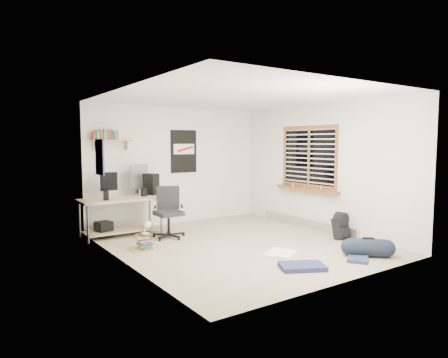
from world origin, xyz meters
TOP-DOWN VIEW (x-y plane):
  - floor at (0.00, 0.00)m, footprint 4.00×4.50m
  - ceiling at (0.00, 0.00)m, footprint 4.00×4.50m
  - back_wall at (0.00, 2.25)m, footprint 4.00×0.01m
  - left_wall at (-2.00, 0.00)m, footprint 0.01×4.50m
  - right_wall at (2.00, 0.00)m, footprint 0.01×4.50m
  - desk at (-1.44, 1.77)m, footprint 1.56×0.80m
  - monitor_left at (-1.63, 1.91)m, footprint 0.36×0.14m
  - monitor_right at (-0.98, 2.00)m, footprint 0.45×0.29m
  - pc_tower at (-0.79, 2.00)m, footprint 0.36×0.47m
  - keyboard at (-1.07, 1.78)m, footprint 0.39×0.21m
  - speaker_left at (-1.75, 1.66)m, footprint 0.12×0.12m
  - speaker_right at (-0.98, 1.76)m, footprint 0.10×0.10m
  - office_chair at (-0.78, 1.12)m, footprint 0.81×0.81m
  - wall_shelf at (-1.45, 2.14)m, footprint 0.80×0.22m
  - poster_back_wall at (0.15, 2.23)m, footprint 0.62×0.03m
  - poster_left_wall at (-1.99, 1.20)m, footprint 0.02×0.42m
  - window at (1.95, 0.30)m, footprint 0.10×1.50m
  - baseboard_heater at (1.96, 0.30)m, footprint 0.08×2.50m
  - backpack at (1.75, -0.72)m, footprint 0.30×0.25m
  - duffel_bag at (1.19, -1.71)m, footprint 0.39×0.39m
  - tshirt at (0.14, -0.89)m, footprint 0.64×0.61m
  - jeans_a at (-0.07, -1.57)m, footprint 0.72×0.62m
  - jeans_b at (0.89, -1.75)m, footprint 0.48×0.46m
  - book_stack at (-1.48, 0.61)m, footprint 0.55×0.50m
  - desk_lamp at (-1.46, 0.59)m, footprint 0.18×0.24m
  - subwoofer at (-1.75, 1.84)m, footprint 0.31×0.31m

SIDE VIEW (x-z plane):
  - floor at x=0.00m, z-range -0.01..0.00m
  - tshirt at x=0.14m, z-range 0.00..0.04m
  - jeans_b at x=0.89m, z-range 0.00..0.05m
  - jeans_a at x=-0.07m, z-range 0.00..0.06m
  - baseboard_heater at x=1.96m, z-range 0.00..0.18m
  - duffel_bag at x=1.19m, z-range -0.13..0.41m
  - subwoofer at x=-1.75m, z-range -0.01..0.29m
  - book_stack at x=-1.48m, z-range -0.01..0.31m
  - backpack at x=1.75m, z-range 0.01..0.39m
  - desk at x=-1.44m, z-range 0.02..0.71m
  - desk_lamp at x=-1.46m, z-range 0.28..0.48m
  - office_chair at x=-0.78m, z-range 0.02..0.96m
  - keyboard at x=-1.07m, z-range 0.68..0.70m
  - speaker_right at x=-0.98m, z-range 0.68..0.86m
  - speaker_left at x=-1.75m, z-range 0.68..0.88m
  - monitor_left at x=-1.63m, z-range 0.68..1.08m
  - pc_tower at x=-0.79m, z-range 0.68..1.12m
  - monitor_right at x=-0.98m, z-range 0.68..1.18m
  - back_wall at x=0.00m, z-range 0.00..2.50m
  - left_wall at x=-2.00m, z-range 0.00..2.50m
  - right_wall at x=2.00m, z-range 0.00..2.50m
  - window at x=1.95m, z-range 0.82..2.08m
  - poster_left_wall at x=-1.99m, z-range 1.20..1.80m
  - poster_back_wall at x=0.15m, z-range 1.09..2.01m
  - wall_shelf at x=-1.45m, z-range 1.66..1.90m
  - ceiling at x=0.00m, z-range 2.50..2.51m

